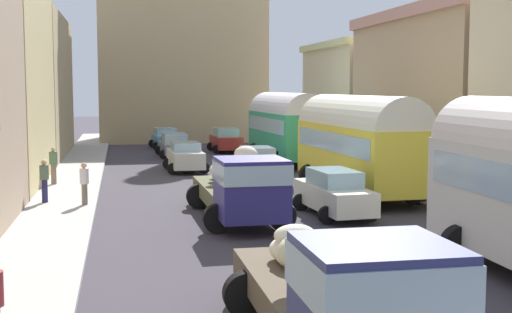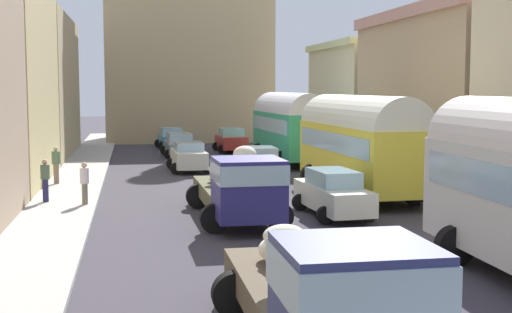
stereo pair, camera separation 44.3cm
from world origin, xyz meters
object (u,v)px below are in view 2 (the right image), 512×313
object	(u,v)px
car_0	(189,156)
car_1	(179,145)
parked_bus_1	(360,140)
car_4	(260,162)
car_2	(171,138)
cargo_truck_0	(325,295)
pedestrian_2	(56,164)
car_3	(333,193)
cargo_truck_1	(239,186)
pedestrian_3	(85,182)
parked_bus_2	(289,124)
car_5	(231,140)
pedestrian_0	(45,179)

from	to	relation	value
car_0	car_1	xyz separation A→B (m)	(0.03, 8.00, -0.03)
parked_bus_1	car_4	bearing A→B (deg)	115.06
parked_bus_1	car_2	distance (m)	24.39
cargo_truck_0	pedestrian_2	size ratio (longest dim) A/B	3.84
car_1	car_3	world-z (taller)	car_3
cargo_truck_1	car_0	distance (m)	14.40
pedestrian_2	pedestrian_3	distance (m)	6.14
car_1	car_2	size ratio (longest dim) A/B	1.14
cargo_truck_1	pedestrian_2	xyz separation A→B (m)	(-6.82, 9.72, -0.21)
cargo_truck_1	car_3	xyz separation A→B (m)	(3.38, 0.62, -0.42)
parked_bus_2	pedestrian_3	distance (m)	17.37
car_2	cargo_truck_1	bearing A→B (deg)	-88.66
parked_bus_2	car_3	xyz separation A→B (m)	(-2.20, -16.74, -1.49)
cargo_truck_0	car_4	bearing A→B (deg)	82.09
pedestrian_3	car_4	bearing A→B (deg)	43.91
parked_bus_1	car_1	xyz separation A→B (m)	(-6.28, 17.35, -1.51)
car_1	car_5	size ratio (longest dim) A/B	1.16
parked_bus_1	cargo_truck_0	size ratio (longest dim) A/B	1.35
car_0	pedestrian_2	xyz separation A→B (m)	(-6.31, -4.66, 0.23)
cargo_truck_0	car_2	distance (m)	40.73
car_1	car_2	bearing A→B (deg)	91.77
cargo_truck_0	pedestrian_0	world-z (taller)	cargo_truck_0
car_4	pedestrian_3	distance (m)	11.08
car_0	car_2	size ratio (longest dim) A/B	1.00
parked_bus_1	cargo_truck_1	distance (m)	7.75
cargo_truck_0	car_3	distance (m)	13.43
car_0	car_1	size ratio (longest dim) A/B	0.88
cargo_truck_1	pedestrian_0	world-z (taller)	cargo_truck_1
parked_bus_1	car_4	xyz separation A→B (m)	(-3.02, 6.45, -1.52)
car_0	car_4	world-z (taller)	car_0
cargo_truck_0	car_4	xyz separation A→B (m)	(3.29, 23.72, -0.49)
cargo_truck_1	pedestrian_0	xyz separation A→B (m)	(-6.69, 4.64, -0.22)
parked_bus_1	pedestrian_2	bearing A→B (deg)	159.62
parked_bus_1	car_2	size ratio (longest dim) A/B	2.39
car_0	car_4	distance (m)	4.39
cargo_truck_0	pedestrian_3	size ratio (longest dim) A/B	4.06
car_0	car_3	distance (m)	14.30
car_5	pedestrian_3	bearing A→B (deg)	-111.71
car_5	pedestrian_2	distance (m)	18.30
pedestrian_2	pedestrian_3	world-z (taller)	pedestrian_2
cargo_truck_0	pedestrian_0	size ratio (longest dim) A/B	3.94
pedestrian_2	parked_bus_1	bearing A→B (deg)	-20.38
car_2	car_4	size ratio (longest dim) A/B	1.03
cargo_truck_0	car_2	world-z (taller)	cargo_truck_0
cargo_truck_0	car_2	xyz separation A→B (m)	(-0.16, 40.73, -0.49)
cargo_truck_0	car_5	bearing A→B (deg)	84.24
cargo_truck_1	pedestrian_0	distance (m)	8.15
pedestrian_0	pedestrian_2	bearing A→B (deg)	91.45
parked_bus_1	pedestrian_2	size ratio (longest dim) A/B	5.17
parked_bus_1	car_3	size ratio (longest dim) A/B	2.11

